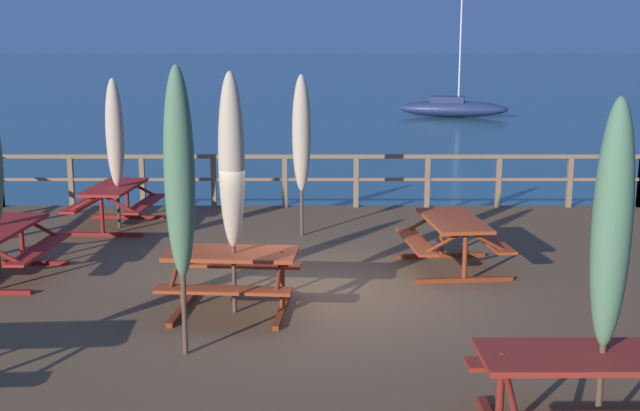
# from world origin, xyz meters

# --- Properties ---
(ground_plane) EXTENTS (600.00, 600.00, 0.00)m
(ground_plane) POSITION_xyz_m (0.00, 0.00, 0.00)
(ground_plane) COLOR #2D5B6B
(wooden_deck) EXTENTS (13.39, 11.55, 0.70)m
(wooden_deck) POSITION_xyz_m (0.00, 0.00, 0.35)
(wooden_deck) COLOR brown
(wooden_deck) RESTS_ON ground
(railing_waterside_far) EXTENTS (13.19, 0.10, 1.09)m
(railing_waterside_far) POSITION_xyz_m (-0.00, 5.63, 1.43)
(railing_waterside_far) COLOR brown
(railing_waterside_far) RESTS_ON wooden_deck
(picnic_table_back_left) EXTENTS (1.52, 1.90, 0.78)m
(picnic_table_back_left) POSITION_xyz_m (-3.74, 3.83, 1.25)
(picnic_table_back_left) COLOR maroon
(picnic_table_back_left) RESTS_ON wooden_deck
(picnic_table_back_right) EXTENTS (1.47, 1.87, 0.78)m
(picnic_table_back_right) POSITION_xyz_m (-4.55, 0.56, 1.25)
(picnic_table_back_right) COLOR maroon
(picnic_table_back_right) RESTS_ON wooden_deck
(picnic_table_front_left) EXTENTS (1.56, 1.81, 0.78)m
(picnic_table_front_left) POSITION_xyz_m (1.96, 1.04, 1.25)
(picnic_table_front_left) COLOR #993819
(picnic_table_front_left) RESTS_ON wooden_deck
(picnic_table_front_right) EXTENTS (2.20, 1.42, 0.78)m
(picnic_table_front_right) POSITION_xyz_m (2.43, -4.18, 1.26)
(picnic_table_front_right) COLOR maroon
(picnic_table_front_right) RESTS_ON wooden_deck
(picnic_table_mid_centre) EXTENTS (1.72, 1.52, 0.78)m
(picnic_table_mid_centre) POSITION_xyz_m (-1.11, -0.85, 1.25)
(picnic_table_mid_centre) COLOR #993819
(picnic_table_mid_centre) RESTS_ON wooden_deck
(patio_umbrella_tall_back_right) EXTENTS (0.32, 0.32, 2.70)m
(patio_umbrella_tall_back_right) POSITION_xyz_m (-3.67, 3.76, 2.42)
(patio_umbrella_tall_back_right) COLOR #4C3828
(patio_umbrella_tall_back_right) RESTS_ON wooden_deck
(patio_umbrella_tall_front) EXTENTS (0.32, 0.32, 2.79)m
(patio_umbrella_tall_front) POSITION_xyz_m (-0.32, 3.15, 2.47)
(patio_umbrella_tall_front) COLOR #4C3828
(patio_umbrella_tall_front) RESTS_ON wooden_deck
(patio_umbrella_tall_mid_left) EXTENTS (0.32, 0.32, 2.90)m
(patio_umbrella_tall_mid_left) POSITION_xyz_m (2.36, -4.14, 2.54)
(patio_umbrella_tall_mid_left) COLOR #4C3828
(patio_umbrella_tall_mid_left) RESTS_ON wooden_deck
(patio_umbrella_tall_back_left) EXTENTS (0.32, 0.32, 2.99)m
(patio_umbrella_tall_back_left) POSITION_xyz_m (-1.07, -0.92, 2.60)
(patio_umbrella_tall_back_left) COLOR #4C3828
(patio_umbrella_tall_back_left) RESTS_ON wooden_deck
(patio_umbrella_short_mid) EXTENTS (0.32, 0.32, 3.10)m
(patio_umbrella_short_mid) POSITION_xyz_m (-1.46, -2.29, 2.67)
(patio_umbrella_short_mid) COLOR #4C3828
(patio_umbrella_short_mid) RESTS_ON wooden_deck
(sailboat_distant) EXTENTS (6.22, 2.88, 7.72)m
(sailboat_distant) POSITION_xyz_m (7.27, 33.69, 0.51)
(sailboat_distant) COLOR navy
(sailboat_distant) RESTS_ON ground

